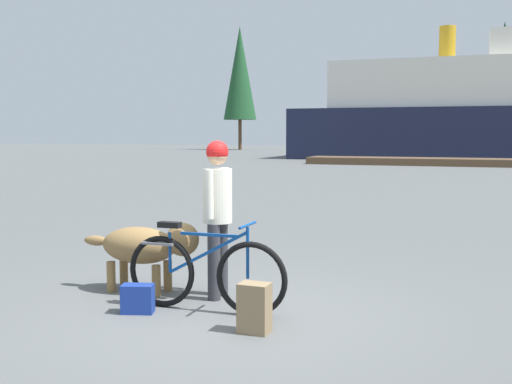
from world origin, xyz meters
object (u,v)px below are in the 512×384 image
at_px(handbag_pannier, 138,299).
at_px(ferry_boat, 497,112).
at_px(person_cyclist, 218,203).
at_px(backpack, 254,308).
at_px(bicycle, 204,272).
at_px(dog, 147,246).

height_order(handbag_pannier, ferry_boat, ferry_boat).
bearing_deg(ferry_boat, handbag_pannier, -96.07).
relative_size(person_cyclist, backpack, 3.79).
relative_size(person_cyclist, ferry_boat, 0.06).
distance_m(person_cyclist, ferry_boat, 39.27).
bearing_deg(bicycle, dog, 152.96).
relative_size(person_cyclist, handbag_pannier, 5.46).
height_order(bicycle, dog, bicycle).
distance_m(backpack, ferry_boat, 40.27).
distance_m(bicycle, ferry_boat, 39.83).
height_order(person_cyclist, handbag_pannier, person_cyclist).
xyz_separation_m(handbag_pannier, ferry_boat, (4.24, 39.86, 3.08)).
height_order(bicycle, handbag_pannier, bicycle).
relative_size(bicycle, handbag_pannier, 5.52).
bearing_deg(backpack, person_cyclist, 128.20).
bearing_deg(person_cyclist, dog, -176.36).
xyz_separation_m(bicycle, person_cyclist, (-0.08, 0.54, 0.65)).
bearing_deg(dog, bicycle, -27.04).
distance_m(person_cyclist, handbag_pannier, 1.34).
relative_size(bicycle, backpack, 3.83).
bearing_deg(dog, handbag_pannier, -66.91).
bearing_deg(backpack, bicycle, 146.36).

